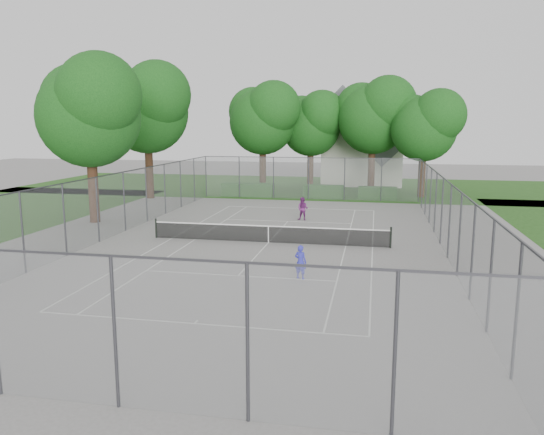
% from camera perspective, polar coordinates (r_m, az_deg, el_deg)
% --- Properties ---
extents(ground, '(120.00, 120.00, 0.00)m').
position_cam_1_polar(ground, '(28.39, -0.39, -2.73)').
color(ground, slate).
rests_on(ground, ground).
extents(grass_far, '(60.00, 20.00, 0.00)m').
position_cam_1_polar(grass_far, '(53.78, 5.13, 3.31)').
color(grass_far, '#204A15').
rests_on(grass_far, ground).
extents(court_markings, '(11.03, 23.83, 0.01)m').
position_cam_1_polar(court_markings, '(28.38, -0.39, -2.72)').
color(court_markings, silver).
rests_on(court_markings, ground).
extents(tennis_net, '(12.87, 0.10, 1.10)m').
position_cam_1_polar(tennis_net, '(28.28, -0.39, -1.72)').
color(tennis_net, black).
rests_on(tennis_net, ground).
extents(perimeter_fence, '(18.08, 34.08, 3.52)m').
position_cam_1_polar(perimeter_fence, '(28.04, -0.39, 0.88)').
color(perimeter_fence, '#38383D').
rests_on(perimeter_fence, ground).
extents(tree_far_left, '(7.08, 6.46, 10.17)m').
position_cam_1_polar(tree_far_left, '(50.04, -0.94, 10.86)').
color(tree_far_left, '#311C12').
rests_on(tree_far_left, ground).
extents(tree_far_midleft, '(6.56, 5.99, 9.44)m').
position_cam_1_polar(tree_far_midleft, '(51.98, 4.29, 10.25)').
color(tree_far_midleft, '#311C12').
rests_on(tree_far_midleft, ground).
extents(tree_far_midright, '(7.33, 6.69, 10.53)m').
position_cam_1_polar(tree_far_midright, '(49.91, 10.94, 10.97)').
color(tree_far_midright, '#311C12').
rests_on(tree_far_midright, ground).
extents(tree_far_right, '(6.40, 5.84, 9.20)m').
position_cam_1_polar(tree_far_right, '(47.51, 16.16, 9.70)').
color(tree_far_right, '#311C12').
rests_on(tree_far_right, ground).
extents(tree_side_back, '(7.90, 7.21, 11.35)m').
position_cam_1_polar(tree_side_back, '(46.15, -13.25, 11.68)').
color(tree_side_back, '#311C12').
rests_on(tree_side_back, ground).
extents(tree_side_front, '(7.36, 6.72, 10.58)m').
position_cam_1_polar(tree_side_front, '(35.59, -19.06, 11.10)').
color(tree_side_front, '#311C12').
rests_on(tree_side_front, ground).
extents(hedge_left, '(4.58, 1.37, 1.14)m').
position_cam_1_polar(hedge_left, '(46.64, -2.59, 3.01)').
color(hedge_left, '#1D4C18').
rests_on(hedge_left, ground).
extents(hedge_mid, '(3.48, 0.99, 1.09)m').
position_cam_1_polar(hedge_mid, '(45.79, 5.62, 2.81)').
color(hedge_mid, '#1D4C18').
rests_on(hedge_mid, ground).
extents(hedge_right, '(3.25, 1.19, 0.97)m').
position_cam_1_polar(hedge_right, '(46.13, 11.27, 2.64)').
color(hedge_right, '#1D4C18').
rests_on(hedge_right, ground).
extents(house, '(8.06, 6.25, 10.03)m').
position_cam_1_polar(house, '(56.55, 9.71, 7.64)').
color(house, beige).
rests_on(house, ground).
extents(girl_player, '(0.60, 0.49, 1.42)m').
position_cam_1_polar(girl_player, '(21.75, 3.08, -4.80)').
color(girl_player, '#3030B7').
rests_on(girl_player, ground).
extents(woman_player, '(0.86, 0.73, 1.53)m').
position_cam_1_polar(woman_player, '(34.90, 3.33, 0.94)').
color(woman_player, '#6F256D').
rests_on(woman_player, ground).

